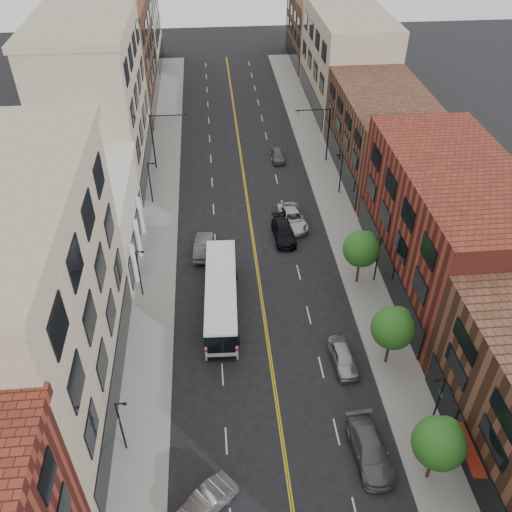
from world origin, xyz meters
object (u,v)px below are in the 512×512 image
object	(u,v)px
car_lane_behind	(203,246)
car_lane_a	(284,232)
car_parked_far	(343,357)
car_parked_mid	(370,450)
car_lane_c	(278,155)
city_bus	(221,294)
car_angle_b	(204,504)
car_lane_b	(292,218)

from	to	relation	value
car_lane_behind	car_lane_a	xyz separation A→B (m)	(8.49, 1.76, -0.04)
car_parked_far	car_lane_a	xyz separation A→B (m)	(-2.54, 17.56, 0.01)
car_parked_mid	car_parked_far	size ratio (longest dim) A/B	1.26
car_parked_mid	car_lane_behind	distance (m)	26.54
car_lane_a	car_lane_c	world-z (taller)	car_lane_a
city_bus	car_angle_b	xyz separation A→B (m)	(-1.88, -18.33, -1.10)
car_parked_far	car_lane_b	size ratio (longest dim) A/B	0.78
car_lane_c	car_angle_b	bearing A→B (deg)	-104.50
car_angle_b	car_lane_a	bearing A→B (deg)	122.19
car_lane_b	car_lane_c	world-z (taller)	car_lane_b
city_bus	car_lane_b	world-z (taller)	city_bus
car_parked_mid	car_lane_c	world-z (taller)	car_parked_mid
car_parked_far	car_parked_mid	bearing A→B (deg)	-94.24
car_parked_mid	car_lane_b	distance (m)	28.38
city_bus	car_parked_far	world-z (taller)	city_bus
car_parked_mid	car_parked_far	distance (m)	8.34
car_parked_mid	car_lane_c	bearing A→B (deg)	87.31
car_lane_behind	car_lane_c	size ratio (longest dim) A/B	1.24
city_bus	car_parked_mid	bearing A→B (deg)	-56.24
car_lane_a	car_lane_c	size ratio (longest dim) A/B	1.34
car_parked_far	car_lane_c	bearing A→B (deg)	87.51
car_angle_b	car_lane_b	world-z (taller)	car_lane_b
car_lane_behind	car_angle_b	bearing A→B (deg)	95.03
car_parked_mid	car_lane_c	distance (m)	43.09
car_angle_b	car_parked_far	bearing A→B (deg)	93.60
car_parked_far	car_lane_behind	bearing A→B (deg)	120.67
city_bus	car_lane_behind	world-z (taller)	city_bus
city_bus	car_lane_c	distance (m)	28.80
car_lane_b	car_lane_c	xyz separation A→B (m)	(0.20, 14.73, -0.12)
car_parked_far	car_lane_a	bearing A→B (deg)	94.00
car_lane_behind	car_lane_c	xyz separation A→B (m)	(9.97, 18.93, -0.13)
car_parked_mid	city_bus	bearing A→B (deg)	117.34
car_lane_a	car_lane_c	distance (m)	17.24
car_parked_mid	car_parked_far	bearing A→B (deg)	85.90
car_lane_a	car_lane_b	xyz separation A→B (m)	(1.28, 2.45, 0.03)
city_bus	car_lane_behind	size ratio (longest dim) A/B	2.54
car_parked_mid	car_lane_behind	size ratio (longest dim) A/B	1.14
car_parked_far	car_lane_b	distance (m)	20.05
city_bus	car_angle_b	world-z (taller)	city_bus
car_lane_b	car_lane_behind	bearing A→B (deg)	-162.39
car_angle_b	car_lane_c	world-z (taller)	car_angle_b
car_lane_a	car_lane_c	bearing A→B (deg)	82.64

